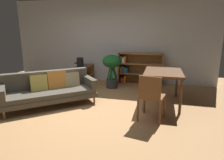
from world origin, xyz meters
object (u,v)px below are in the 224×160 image
fabric_couch (50,89)px  dining_chair_near (151,95)px  open_laptop (83,65)px  media_console (83,76)px  dining_table (163,74)px  desk_speaker (80,63)px  bookshelf (138,69)px  potted_floor_plant (112,66)px

fabric_couch → dining_chair_near: size_ratio=2.32×
fabric_couch → open_laptop: size_ratio=4.46×
fabric_couch → media_console: 1.78m
fabric_couch → dining_table: bearing=15.9°
fabric_couch → desk_speaker: 1.58m
open_laptop → desk_speaker: size_ratio=1.58×
fabric_couch → open_laptop: (0.01, 1.92, 0.26)m
fabric_couch → dining_table: 2.61m
desk_speaker → dining_table: bearing=-19.0°
fabric_couch → media_console: bearing=87.7°
desk_speaker → bookshelf: bookshelf is taller
dining_table → dining_chair_near: dining_chair_near is taller
potted_floor_plant → dining_chair_near: potted_floor_plant is taller
media_console → bookshelf: bearing=20.0°
potted_floor_plant → dining_chair_near: (1.25, -2.00, -0.15)m
potted_floor_plant → media_console: bearing=174.9°
potted_floor_plant → dining_chair_near: bearing=-57.9°
open_laptop → dining_chair_near: size_ratio=0.52×
media_console → potted_floor_plant: size_ratio=1.11×
bookshelf → desk_speaker: bearing=-152.6°
media_console → desk_speaker: (0.03, -0.24, 0.45)m
dining_table → desk_speaker: bearing=161.0°
potted_floor_plant → dining_chair_near: size_ratio=1.13×
desk_speaker → potted_floor_plant: 0.95m
desk_speaker → bookshelf: bearing=27.4°
media_console → bookshelf: 1.76m
potted_floor_plant → dining_chair_near: 2.36m
dining_chair_near → bookshelf: size_ratio=0.63×
desk_speaker → dining_chair_near: size_ratio=0.33×
open_laptop → bookshelf: bearing=15.0°
desk_speaker → dining_chair_near: bearing=-40.1°
media_console → fabric_couch: bearing=-92.3°
desk_speaker → dining_chair_near: desk_speaker is taller
fabric_couch → desk_speaker: bearing=86.3°
potted_floor_plant → dining_table: (1.45, -0.98, 0.03)m
media_console → bookshelf: bookshelf is taller
fabric_couch → bookshelf: bookshelf is taller
fabric_couch → desk_speaker: desk_speaker is taller
fabric_couch → desk_speaker: size_ratio=7.05×
open_laptop → dining_chair_near: dining_chair_near is taller
dining_table → media_console: bearing=156.2°
dining_table → dining_chair_near: 1.05m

